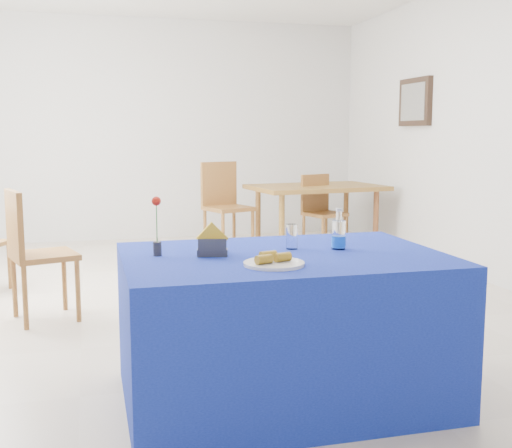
{
  "coord_description": "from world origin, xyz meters",
  "views": [
    {
      "loc": [
        -1.03,
        -4.86,
        1.36
      ],
      "look_at": [
        -0.24,
        -1.85,
        0.92
      ],
      "focal_mm": 45.0,
      "sensor_mm": 36.0,
      "label": 1
    }
  ],
  "objects": [
    {
      "name": "floor",
      "position": [
        0.0,
        0.0,
        0.0
      ],
      "size": [
        7.0,
        7.0,
        0.0
      ],
      "primitive_type": "plane",
      "color": "beige",
      "rests_on": "ground"
    },
    {
      "name": "room_shell",
      "position": [
        0.0,
        0.0,
        1.75
      ],
      "size": [
        7.0,
        7.0,
        7.0
      ],
      "color": "silver",
      "rests_on": "ground"
    },
    {
      "name": "picture_frame",
      "position": [
        2.47,
        1.6,
        1.7
      ],
      "size": [
        0.06,
        0.64,
        0.52
      ],
      "primitive_type": "cube",
      "color": "black",
      "rests_on": "room_shell"
    },
    {
      "name": "picture_art",
      "position": [
        2.44,
        1.6,
        1.7
      ],
      "size": [
        0.02,
        0.52,
        0.4
      ],
      "primitive_type": "cube",
      "color": "#998C66",
      "rests_on": "room_shell"
    },
    {
      "name": "plate",
      "position": [
        -0.21,
        -2.09,
        0.77
      ],
      "size": [
        0.28,
        0.28,
        0.01
      ],
      "primitive_type": "cylinder",
      "color": "silver",
      "rests_on": "blue_table"
    },
    {
      "name": "drinking_glass",
      "position": [
        -0.01,
        -1.7,
        0.82
      ],
      "size": [
        0.06,
        0.06,
        0.13
      ],
      "primitive_type": "cylinder",
      "color": "white",
      "rests_on": "blue_table"
    },
    {
      "name": "salt_shaker",
      "position": [
        -0.39,
        -1.73,
        0.8
      ],
      "size": [
        0.03,
        0.03,
        0.08
      ],
      "primitive_type": "cylinder",
      "color": "gray",
      "rests_on": "blue_table"
    },
    {
      "name": "pepper_shaker",
      "position": [
        -0.37,
        -1.67,
        0.8
      ],
      "size": [
        0.03,
        0.03,
        0.08
      ],
      "primitive_type": "cylinder",
      "color": "#5E5E63",
      "rests_on": "blue_table"
    },
    {
      "name": "blue_table",
      "position": [
        -0.09,
        -1.82,
        0.38
      ],
      "size": [
        1.6,
        1.1,
        0.76
      ],
      "color": "navy",
      "rests_on": "floor"
    },
    {
      "name": "water_bottle",
      "position": [
        0.23,
        -1.77,
        0.83
      ],
      "size": [
        0.08,
        0.08,
        0.21
      ],
      "color": "white",
      "rests_on": "blue_table"
    },
    {
      "name": "napkin_holder",
      "position": [
        -0.45,
        -1.8,
        0.81
      ],
      "size": [
        0.16,
        0.09,
        0.17
      ],
      "color": "#343439",
      "rests_on": "blue_table"
    },
    {
      "name": "rose_vase",
      "position": [
        -0.71,
        -1.72,
        0.9
      ],
      "size": [
        0.05,
        0.05,
        0.29
      ],
      "color": "#27272C",
      "rests_on": "blue_table"
    },
    {
      "name": "oak_table",
      "position": [
        1.56,
        2.22,
        0.68
      ],
      "size": [
        1.61,
        1.14,
        0.76
      ],
      "color": "olive",
      "rests_on": "floor"
    },
    {
      "name": "chair_bg_left",
      "position": [
        0.48,
        2.32,
        0.6
      ],
      "size": [
        0.59,
        0.59,
        1.03
      ],
      "rotation": [
        0.0,
        0.0,
        0.35
      ],
      "color": "olive",
      "rests_on": "floor"
    },
    {
      "name": "chair_bg_right",
      "position": [
        1.56,
        2.08,
        0.51
      ],
      "size": [
        0.51,
        0.51,
        0.89
      ],
      "rotation": [
        0.0,
        0.0,
        0.35
      ],
      "color": "olive",
      "rests_on": "floor"
    },
    {
      "name": "chair_win_a",
      "position": [
        -1.44,
        -0.06,
        0.56
      ],
      "size": [
        0.54,
        0.54,
        0.96
      ],
      "rotation": [
        0.0,
        0.0,
        1.86
      ],
      "color": "olive",
      "rests_on": "floor"
    },
    {
      "name": "banana_pieces",
      "position": [
        -0.22,
        -2.08,
        0.8
      ],
      "size": [
        0.19,
        0.15,
        0.04
      ],
      "color": "gold",
      "rests_on": "plate"
    }
  ]
}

